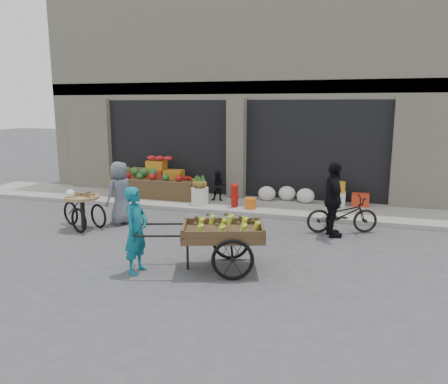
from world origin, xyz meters
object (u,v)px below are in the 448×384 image
(cyclist, at_px, (333,200))
(seated_person, at_px, (219,186))
(vendor_grey, at_px, (120,193))
(bicycle, at_px, (342,214))
(banana_cart, at_px, (220,230))
(vendor_woman, at_px, (136,230))
(fire_hydrant, at_px, (235,194))
(tricycle_cart, at_px, (82,207))
(pineapple_bin, at_px, (200,196))
(orange_bucket, at_px, (251,203))

(cyclist, bearing_deg, seated_person, 37.88)
(vendor_grey, distance_m, bicycle, 5.63)
(seated_person, bearing_deg, bicycle, -37.79)
(banana_cart, height_order, vendor_woman, vendor_woman)
(fire_hydrant, xyz_separation_m, tricycle_cart, (-3.13, -2.93, 0.06))
(banana_cart, bearing_deg, vendor_grey, 128.24)
(banana_cart, relative_size, bicycle, 1.60)
(fire_hydrant, relative_size, seated_person, 0.76)
(banana_cart, relative_size, cyclist, 1.55)
(pineapple_bin, height_order, seated_person, seated_person)
(pineapple_bin, distance_m, cyclist, 4.42)
(fire_hydrant, bearing_deg, banana_cart, -77.49)
(fire_hydrant, relative_size, bicycle, 0.41)
(bicycle, bearing_deg, pineapple_bin, 53.12)
(vendor_grey, bearing_deg, vendor_woman, 53.53)
(tricycle_cart, relative_size, bicycle, 0.84)
(tricycle_cart, height_order, bicycle, tricycle_cart)
(fire_hydrant, height_order, orange_bucket, fire_hydrant)
(vendor_woman, bearing_deg, vendor_grey, 37.12)
(pineapple_bin, bearing_deg, cyclist, -24.26)
(vendor_woman, distance_m, cyclist, 4.74)
(banana_cart, bearing_deg, cyclist, 38.02)
(fire_hydrant, height_order, seated_person, seated_person)
(orange_bucket, xyz_separation_m, banana_cart, (0.51, -4.51, 0.51))
(vendor_grey, bearing_deg, banana_cart, 74.71)
(orange_bucket, xyz_separation_m, vendor_woman, (-0.92, -5.09, 0.54))
(orange_bucket, bearing_deg, banana_cart, -83.53)
(orange_bucket, bearing_deg, bicycle, -26.62)
(bicycle, distance_m, cyclist, 0.62)
(tricycle_cart, bearing_deg, vendor_grey, 66.86)
(vendor_woman, height_order, bicycle, vendor_woman)
(pineapple_bin, relative_size, banana_cart, 0.19)
(tricycle_cart, bearing_deg, fire_hydrant, 64.93)
(tricycle_cart, bearing_deg, cyclist, 32.85)
(orange_bucket, xyz_separation_m, vendor_grey, (-2.95, -2.20, 0.55))
(banana_cart, distance_m, tricycle_cart, 4.46)
(vendor_grey, bearing_deg, tricycle_cart, -26.52)
(vendor_woman, relative_size, cyclist, 0.91)
(orange_bucket, relative_size, tricycle_cart, 0.22)
(banana_cart, xyz_separation_m, tricycle_cart, (-4.14, 1.63, -0.22))
(vendor_grey, bearing_deg, orange_bucket, 145.15)
(seated_person, bearing_deg, tricycle_cart, -134.18)
(pineapple_bin, height_order, orange_bucket, pineapple_bin)
(banana_cart, distance_m, bicycle, 3.84)
(pineapple_bin, relative_size, seated_person, 0.56)
(tricycle_cart, height_order, vendor_grey, vendor_grey)
(seated_person, xyz_separation_m, tricycle_cart, (-2.43, -3.58, -0.02))
(pineapple_bin, relative_size, cyclist, 0.29)
(vendor_grey, bearing_deg, seated_person, 167.35)
(seated_person, xyz_separation_m, vendor_woman, (0.28, -5.79, 0.22))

